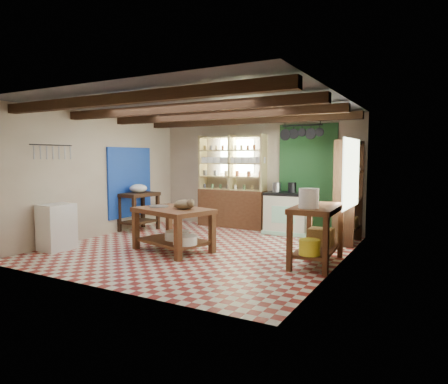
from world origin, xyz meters
The scene contains 30 objects.
floor centered at (0.00, 0.00, -0.01)m, with size 5.00×5.00×0.02m, color maroon.
ceiling centered at (0.00, 0.00, 2.60)m, with size 5.00×5.00×0.02m, color #45464A.
wall_back centered at (0.00, 2.50, 1.30)m, with size 5.00×0.04×2.60m, color beige.
wall_front centered at (0.00, -2.50, 1.30)m, with size 5.00×0.04×2.60m, color beige.
wall_left centered at (-2.50, 0.00, 1.30)m, with size 0.04×5.00×2.60m, color beige.
wall_right centered at (2.50, 0.00, 1.30)m, with size 0.04×5.00×2.60m, color beige.
ceiling_beams centered at (0.00, 0.00, 2.48)m, with size 5.00×3.80×0.15m, color #351F12.
blue_wall_patch centered at (-2.47, 0.90, 1.10)m, with size 0.04×1.40×1.60m, color #173FB2.
green_wall_patch centered at (1.25, 2.47, 1.25)m, with size 1.30×0.04×2.30m, color #205226.
window_back centered at (-0.50, 2.48, 1.70)m, with size 0.90×0.02×0.80m, color silver.
window_right centered at (2.48, 1.00, 1.40)m, with size 0.02×1.30×1.20m, color silver.
utensil_rail centered at (-2.44, -1.20, 1.78)m, with size 0.06×0.90×0.28m, color black.
pot_rack centered at (1.25, 2.05, 2.18)m, with size 0.86×0.12×0.36m, color black.
shelving_unit centered at (-0.55, 2.31, 1.10)m, with size 1.70×0.34×2.20m, color #D0B978.
tall_rack centered at (2.28, 1.80, 1.00)m, with size 0.40×0.86×2.00m, color #351F12.
work_table centered at (-0.31, -0.39, 0.38)m, with size 1.36×0.91×0.77m, color brown.
stove centered at (0.91, 2.15, 0.46)m, with size 0.93×0.63×0.91m, color beige.
prep_table centered at (-2.20, 0.87, 0.43)m, with size 0.59×0.86×0.87m, color #351F12.
white_cabinet centered at (-2.22, -1.33, 0.42)m, with size 0.46×0.56×0.83m, color white.
right_counter centered at (2.18, 0.00, 0.46)m, with size 0.64×1.29×0.92m, color brown.
cat centered at (-0.06, -0.40, 0.85)m, with size 0.37×0.29×0.17m, color olive.
steel_tray centered at (-0.66, -0.34, 0.78)m, with size 0.36×0.36×0.02m, color #9B9AA1.
basin_large centered at (-0.25, -0.35, 0.28)m, with size 0.44×0.44×0.15m, color white.
basin_small centered at (0.09, -0.60, 0.28)m, with size 0.41×0.41×0.14m, color white.
kettle_left centered at (0.66, 2.13, 1.02)m, with size 0.18×0.18×0.21m, color #9B9AA1.
kettle_right centered at (1.01, 2.16, 1.02)m, with size 0.18×0.18×0.22m, color black.
enamel_bowl centered at (-2.20, 0.87, 0.97)m, with size 0.39×0.39×0.20m, color white.
white_bucket centered at (2.15, -0.36, 1.07)m, with size 0.29×0.29×0.29m, color white.
wicker_basket centered at (2.17, 0.30, 0.38)m, with size 0.39×0.31×0.27m, color #A07C40.
yellow_tub centered at (2.20, -0.45, 0.36)m, with size 0.31×0.31×0.23m, color #FFF52A.
Camera 1 is at (3.89, -6.11, 1.68)m, focal length 32.00 mm.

